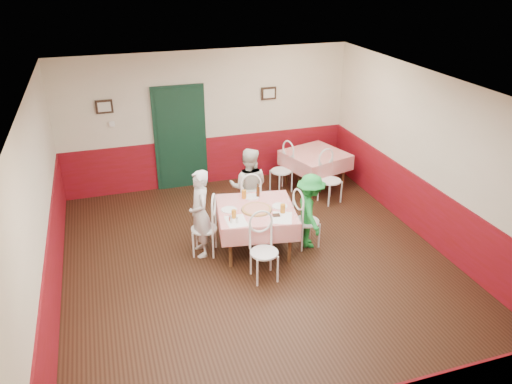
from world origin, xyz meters
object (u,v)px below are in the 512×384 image
object	(u,v)px
diner_right	(310,211)
glass_a	(234,214)
chair_second_a	(281,171)
glass_b	(283,209)
second_table	(315,170)
diner_left	(200,214)
main_table	(256,229)
chair_right	(307,221)
chair_near	(264,253)
wallet	(276,215)
diner_far	(249,187)
beer_bottle	(258,191)
chair_left	(204,229)
pizza	(257,209)
glass_c	(244,194)
chair_second_b	(330,181)
chair_far	(249,202)

from	to	relation	value
diner_right	glass_a	bearing A→B (deg)	101.27
chair_second_a	glass_b	bearing A→B (deg)	-36.39
second_table	chair_second_a	xyz separation A→B (m)	(-0.75, 0.00, 0.08)
chair_second_a	diner_left	world-z (taller)	diner_left
main_table	diner_left	world-z (taller)	diner_left
chair_second_a	main_table	bearing A→B (deg)	-47.06
chair_right	chair_second_a	world-z (taller)	same
chair_near	glass_b	world-z (taller)	glass_b
diner_left	diner_right	bearing A→B (deg)	78.78
glass_a	wallet	size ratio (longest dim) A/B	1.22
diner_left	diner_far	world-z (taller)	diner_left
beer_bottle	diner_far	bearing A→B (deg)	91.12
chair_left	diner_far	bearing A→B (deg)	147.95
wallet	diner_right	size ratio (longest dim) A/B	0.09
chair_near	beer_bottle	bearing A→B (deg)	76.29
pizza	glass_c	world-z (taller)	glass_c
chair_left	chair_second_b	world-z (taller)	same
chair_far	chair_near	bearing A→B (deg)	85.56
chair_second_b	glass_b	bearing A→B (deg)	-152.49
main_table	glass_b	distance (m)	0.64
beer_bottle	wallet	size ratio (longest dim) A/B	1.96
main_table	diner_far	world-z (taller)	diner_far
second_table	wallet	size ratio (longest dim) A/B	10.18
chair_near	diner_right	bearing A→B (deg)	33.87
second_table	diner_right	world-z (taller)	diner_right
chair_near	pizza	bearing A→B (deg)	80.40
chair_second_b	beer_bottle	size ratio (longest dim) A/B	4.17
main_table	second_table	world-z (taller)	same
glass_b	diner_left	distance (m)	1.32
chair_second_a	glass_b	world-z (taller)	glass_b
chair_near	chair_second_a	bearing A→B (deg)	64.97
wallet	diner_left	bearing A→B (deg)	165.62
diner_left	glass_c	bearing A→B (deg)	106.38
chair_far	wallet	world-z (taller)	chair_far
glass_a	diner_far	bearing A→B (deg)	62.29
diner_right	beer_bottle	bearing A→B (deg)	62.60
main_table	glass_a	distance (m)	0.66
second_table	diner_left	distance (m)	3.39
second_table	diner_right	xyz separation A→B (m)	(-1.04, -2.14, 0.27)
chair_second_b	glass_a	size ratio (longest dim) A/B	6.69
chair_second_a	chair_near	bearing A→B (deg)	-41.41
chair_near	beer_bottle	xyz separation A→B (m)	(0.30, 1.22, 0.42)
second_table	chair_left	xyz separation A→B (m)	(-2.77, -1.85, 0.08)
chair_second_a	second_table	bearing A→B (deg)	73.61
chair_near	diner_right	xyz separation A→B (m)	(1.03, 0.69, 0.19)
second_table	chair_second_a	world-z (taller)	chair_second_a
chair_right	second_table	bearing A→B (deg)	-32.52
chair_right	chair_near	xyz separation A→B (m)	(-0.98, -0.70, 0.00)
chair_left	chair_far	distance (m)	1.20
chair_far	glass_c	size ratio (longest dim) A/B	6.24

